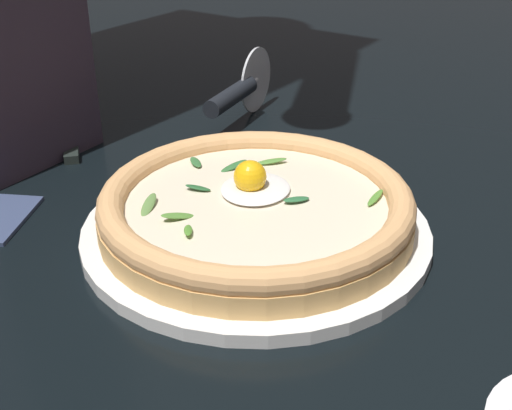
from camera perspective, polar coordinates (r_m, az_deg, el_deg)
ground_plane at (r=0.66m, az=2.77°, el=-2.06°), size 2.40×2.40×0.03m
pizza_plate at (r=0.61m, az=0.00°, el=-2.14°), size 0.31×0.31×0.01m
pizza at (r=0.60m, az=-0.01°, el=-0.07°), size 0.28×0.28×0.05m
pizza_cutter at (r=0.86m, az=-1.43°, el=9.57°), size 0.17×0.03×0.08m
table_knife at (r=0.86m, az=-15.23°, el=5.93°), size 0.22×0.15×0.01m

